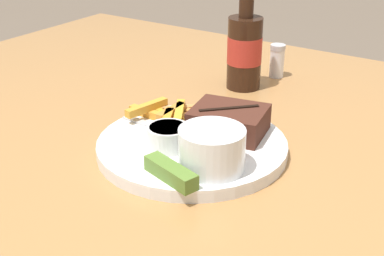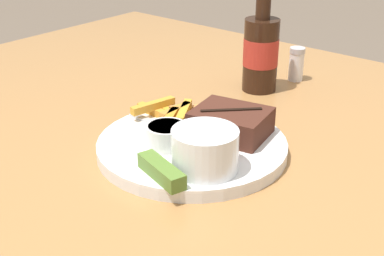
{
  "view_description": "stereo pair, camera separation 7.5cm",
  "coord_description": "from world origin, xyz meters",
  "views": [
    {
      "loc": [
        0.38,
        -0.57,
        1.11
      ],
      "look_at": [
        0.0,
        0.0,
        0.79
      ],
      "focal_mm": 50.0,
      "sensor_mm": 36.0,
      "label": 1
    },
    {
      "loc": [
        0.44,
        -0.52,
        1.11
      ],
      "look_at": [
        0.0,
        0.0,
        0.79
      ],
      "focal_mm": 50.0,
      "sensor_mm": 36.0,
      "label": 2
    }
  ],
  "objects": [
    {
      "name": "pickle_spear",
      "position": [
        0.04,
        -0.1,
        0.78
      ],
      "size": [
        0.09,
        0.04,
        0.02
      ],
      "color": "#567A2D",
      "rests_on": "dinner_plate"
    },
    {
      "name": "salt_shaker",
      "position": [
        -0.04,
        0.36,
        0.79
      ],
      "size": [
        0.03,
        0.03,
        0.07
      ],
      "color": "white",
      "rests_on": "dining_table"
    },
    {
      "name": "dining_table",
      "position": [
        0.0,
        0.0,
        0.68
      ],
      "size": [
        1.4,
        1.15,
        0.76
      ],
      "color": "#A87542",
      "rests_on": "ground_plane"
    },
    {
      "name": "fork_utensil",
      "position": [
        -0.07,
        0.0,
        0.77
      ],
      "size": [
        0.13,
        0.02,
        0.0
      ],
      "rotation": [
        0.0,
        0.0,
        6.21
      ],
      "color": "#B7B7BC",
      "rests_on": "dinner_plate"
    },
    {
      "name": "coleslaw_cup",
      "position": [
        0.06,
        -0.05,
        0.8
      ],
      "size": [
        0.09,
        0.09,
        0.05
      ],
      "color": "white",
      "rests_on": "dinner_plate"
    },
    {
      "name": "knife_utensil",
      "position": [
        -0.01,
        0.03,
        0.78
      ],
      "size": [
        0.06,
        0.16,
        0.01
      ],
      "rotation": [
        0.0,
        0.0,
        1.31
      ],
      "color": "#B7B7BC",
      "rests_on": "dinner_plate"
    },
    {
      "name": "dinner_plate",
      "position": [
        0.0,
        0.0,
        0.76
      ],
      "size": [
        0.27,
        0.27,
        0.02
      ],
      "color": "white",
      "rests_on": "dining_table"
    },
    {
      "name": "beer_bottle",
      "position": [
        -0.07,
        0.27,
        0.83
      ],
      "size": [
        0.06,
        0.06,
        0.21
      ],
      "color": "black",
      "rests_on": "dining_table"
    },
    {
      "name": "dipping_sauce_cup",
      "position": [
        -0.02,
        -0.04,
        0.79
      ],
      "size": [
        0.06,
        0.06,
        0.03
      ],
      "color": "silver",
      "rests_on": "dinner_plate"
    },
    {
      "name": "fries_pile",
      "position": [
        -0.06,
        0.04,
        0.78
      ],
      "size": [
        0.14,
        0.14,
        0.02
      ],
      "color": "#BE7D30",
      "rests_on": "dinner_plate"
    },
    {
      "name": "steak_portion",
      "position": [
        0.03,
        0.05,
        0.79
      ],
      "size": [
        0.12,
        0.1,
        0.04
      ],
      "color": "#472319",
      "rests_on": "dinner_plate"
    }
  ]
}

